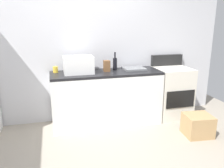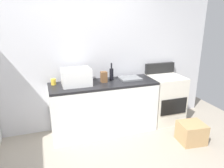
{
  "view_description": "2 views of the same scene",
  "coord_description": "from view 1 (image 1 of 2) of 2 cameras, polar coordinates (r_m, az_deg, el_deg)",
  "views": [
    {
      "loc": [
        -0.55,
        -2.4,
        1.71
      ],
      "look_at": [
        0.34,
        0.97,
        0.75
      ],
      "focal_mm": 37.07,
      "sensor_mm": 36.0,
      "label": 1
    },
    {
      "loc": [
        -0.66,
        -2.11,
        1.98
      ],
      "look_at": [
        0.35,
        0.9,
        0.96
      ],
      "focal_mm": 34.44,
      "sensor_mm": 36.0,
      "label": 2
    }
  ],
  "objects": [
    {
      "name": "kitchen_counter",
      "position": [
        3.91,
        -1.4,
        -3.44
      ],
      "size": [
        1.8,
        0.6,
        0.9
      ],
      "color": "white",
      "rests_on": "ground_plane"
    },
    {
      "name": "wine_bottle",
      "position": [
        3.93,
        0.73,
        5.1
      ],
      "size": [
        0.07,
        0.07,
        0.3
      ],
      "color": "black",
      "rests_on": "kitchen_counter"
    },
    {
      "name": "stove_oven",
      "position": [
        4.34,
        14.47,
        -1.79
      ],
      "size": [
        0.6,
        0.61,
        1.1
      ],
      "color": "silver",
      "rests_on": "ground_plane"
    },
    {
      "name": "coffee_mug",
      "position": [
        3.83,
        -13.78,
        3.49
      ],
      "size": [
        0.08,
        0.08,
        0.1
      ],
      "primitive_type": "cylinder",
      "color": "gold",
      "rests_on": "kitchen_counter"
    },
    {
      "name": "sink_basin",
      "position": [
        3.99,
        5.44,
        3.82
      ],
      "size": [
        0.36,
        0.32,
        0.03
      ],
      "primitive_type": "cube",
      "color": "slate",
      "rests_on": "kitchen_counter"
    },
    {
      "name": "knife_block",
      "position": [
        3.81,
        -1.31,
        4.48
      ],
      "size": [
        0.1,
        0.1,
        0.18
      ],
      "primitive_type": "cube",
      "color": "brown",
      "rests_on": "kitchen_counter"
    },
    {
      "name": "ground_plane",
      "position": [
        3.0,
        -1.61,
        -19.42
      ],
      "size": [
        6.0,
        6.0,
        0.0
      ],
      "primitive_type": "plane",
      "color": "#9E9384"
    },
    {
      "name": "cardboard_box_large",
      "position": [
        3.82,
        20.37,
        -9.51
      ],
      "size": [
        0.43,
        0.4,
        0.33
      ],
      "primitive_type": "cube",
      "rotation": [
        0.0,
        0.0,
        -0.1
      ],
      "color": "tan",
      "rests_on": "ground_plane"
    },
    {
      "name": "wall_back",
      "position": [
        4.01,
        -6.89,
        9.4
      ],
      "size": [
        5.0,
        0.1,
        2.6
      ],
      "primitive_type": "cube",
      "color": "silver",
      "rests_on": "ground_plane"
    },
    {
      "name": "microwave",
      "position": [
        3.7,
        -8.3,
        4.72
      ],
      "size": [
        0.46,
        0.34,
        0.27
      ],
      "primitive_type": "cube",
      "color": "white",
      "rests_on": "kitchen_counter"
    }
  ]
}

